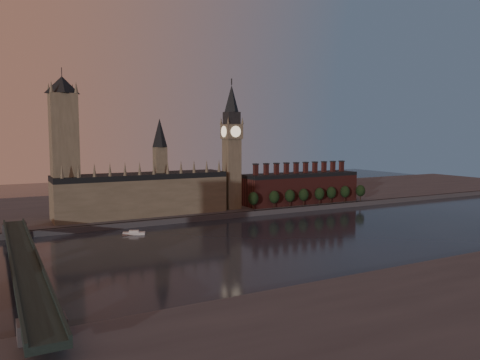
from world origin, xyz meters
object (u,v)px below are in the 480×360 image
object	(u,v)px
big_ben	(232,145)
westminster_bridge	(24,262)
victoria_tower	(64,144)
river_boat	(134,233)

from	to	relation	value
big_ben	westminster_bridge	distance (m)	205.83
victoria_tower	river_boat	xyz separation A→B (m)	(34.76, -49.32, -57.99)
victoria_tower	westminster_bridge	bearing A→B (deg)	-106.56
big_ben	westminster_bridge	world-z (taller)	big_ben
victoria_tower	river_boat	size ratio (longest dim) A/B	7.29
river_boat	westminster_bridge	bearing A→B (deg)	-112.87
victoria_tower	big_ben	world-z (taller)	victoria_tower
big_ben	river_boat	xyz separation A→B (m)	(-95.24, -44.32, -55.73)
big_ben	river_boat	size ratio (longest dim) A/B	7.22
victoria_tower	big_ben	size ratio (longest dim) A/B	1.01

